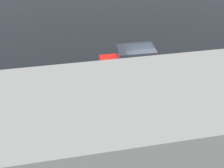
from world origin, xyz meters
TOP-DOWN VIEW (x-y plane):
  - ground_plane at (0.00, 0.00)m, footprint 60.00×60.00m
  - kerb_strip at (0.00, 4.20)m, footprint 24.00×3.20m
  - moving_hatchback at (0.93, -0.70)m, footprint 3.94×1.79m
  - fire_hydrant at (3.40, 3.06)m, footprint 0.42×0.31m
  - pedestrian at (4.22, 3.43)m, footprint 0.37×0.53m
  - metal_railing at (-1.37, 5.59)m, footprint 8.47×0.04m
  - sign_post at (4.16, 4.39)m, footprint 0.07×0.44m

SIDE VIEW (x-z plane):
  - ground_plane at x=0.00m, z-range 0.00..0.00m
  - kerb_strip at x=0.00m, z-range 0.00..0.04m
  - fire_hydrant at x=3.40m, z-range 0.00..0.80m
  - pedestrian at x=4.22m, z-range 0.07..1.29m
  - metal_railing at x=-1.37m, z-range 0.19..1.24m
  - moving_hatchback at x=0.93m, z-range 0.00..2.06m
  - sign_post at x=4.16m, z-range 0.38..2.78m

